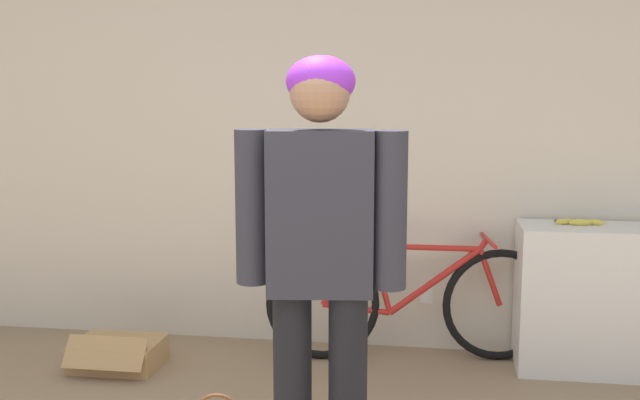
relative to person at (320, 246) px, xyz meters
The scene contains 6 objects.
wall_back 1.86m from the person, 94.79° to the left, with size 8.00×0.07×2.60m.
side_shelf 2.19m from the person, 48.49° to the left, with size 0.95×0.42×0.85m.
person is the anchor object (origin of this frame).
bicycle 1.75m from the person, 79.07° to the left, with size 1.73×0.46×0.75m.
banana 2.04m from the person, 52.07° to the left, with size 0.29×0.08×0.04m.
cardboard_box 2.06m from the person, 138.95° to the left, with size 0.49×0.43×0.23m.
Camera 1 is at (0.58, -1.79, 1.62)m, focal length 42.00 mm.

